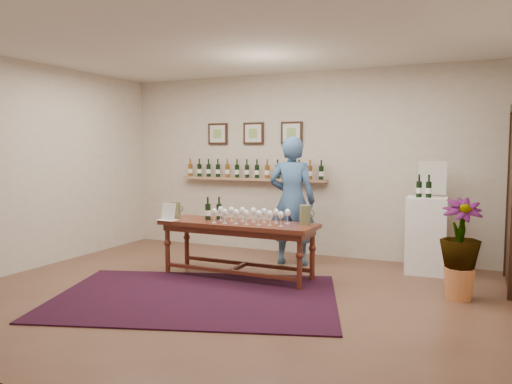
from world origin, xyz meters
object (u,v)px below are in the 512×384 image
at_px(person, 292,201).
at_px(tasting_table, 238,230).
at_px(display_pedestal, 426,235).
at_px(potted_plant, 460,249).

bearing_deg(person, tasting_table, 63.08).
bearing_deg(tasting_table, person, 69.88).
height_order(display_pedestal, potted_plant, display_pedestal).
height_order(potted_plant, person, person).
relative_size(display_pedestal, person, 0.55).
xyz_separation_m(display_pedestal, potted_plant, (0.45, -1.09, 0.06)).
relative_size(tasting_table, display_pedestal, 2.01).
bearing_deg(potted_plant, tasting_table, -176.46).
relative_size(tasting_table, potted_plant, 2.12).
bearing_deg(display_pedestal, person, -171.11).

